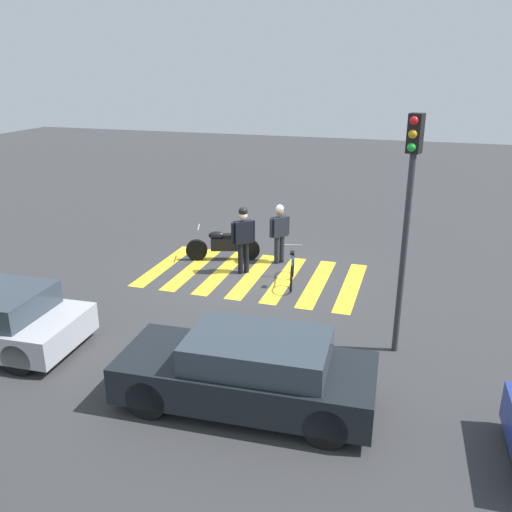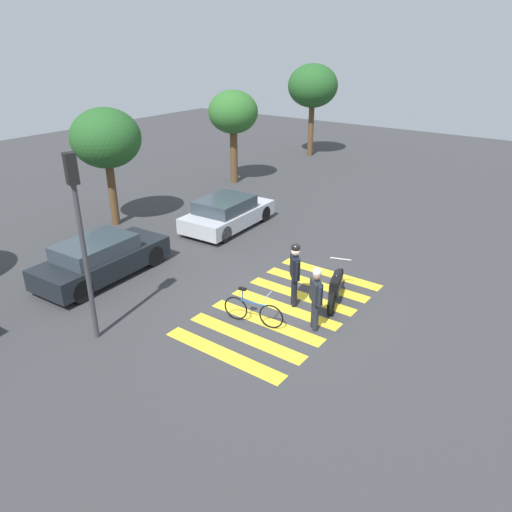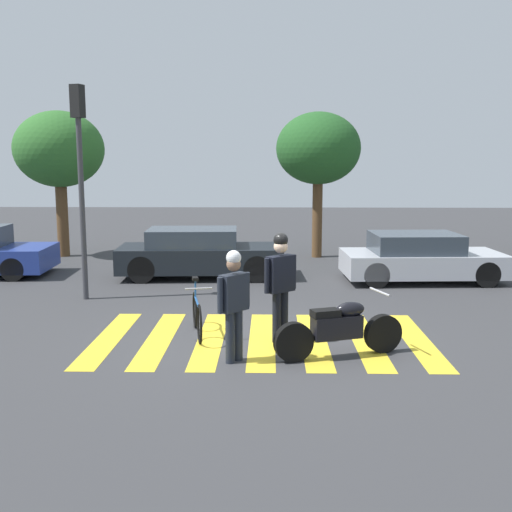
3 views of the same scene
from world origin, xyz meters
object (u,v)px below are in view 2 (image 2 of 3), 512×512
Objects in this scene: traffic_light_pole at (79,221)px; leaning_bicycle at (253,311)px; car_silver_sedan at (227,213)px; officer_on_foot at (316,294)px; officer_by_motorcycle at (295,269)px; police_motorcycle at (336,286)px; car_black_suv at (101,259)px.

leaning_bicycle is at bearing -45.00° from traffic_light_pole.
car_silver_sedan reaches higher than leaning_bicycle.
officer_on_foot is 0.43× the size of car_silver_sedan.
traffic_light_pole reaches higher than officer_by_motorcycle.
officer_by_motorcycle reaches higher than police_motorcycle.
police_motorcycle is 1.11× the size of officer_by_motorcycle.
car_silver_sedan is at bearing -3.92° from car_black_suv.
car_black_suv is 5.77m from car_silver_sedan.
car_black_suv is (-1.33, 6.92, -0.37)m from officer_on_foot.
car_silver_sedan is (5.18, 5.08, 0.22)m from leaning_bicycle.
leaning_bicycle is 4.87m from traffic_light_pole.
traffic_light_pole is at bearing 142.46° from police_motorcycle.
officer_by_motorcycle reaches higher than leaning_bicycle.
leaning_bicycle is 0.38× the size of car_black_suv.
traffic_light_pole reaches higher than officer_on_foot.
police_motorcycle is 0.48× the size of car_black_suv.
officer_by_motorcycle is at bearing -36.46° from traffic_light_pole.
traffic_light_pole reaches higher than car_black_suv.
officer_by_motorcycle is 0.43× the size of car_black_suv.
traffic_light_pole is (-4.33, 3.20, 2.01)m from officer_by_motorcycle.
officer_on_foot is at bearing -50.05° from traffic_light_pole.
officer_by_motorcycle is at bearing -124.23° from car_silver_sedan.
officer_by_motorcycle is 6.20m from car_black_suv.
officer_on_foot is 5.98m from traffic_light_pole.
police_motorcycle is 7.13m from traffic_light_pole.
car_silver_sedan reaches higher than police_motorcycle.
car_black_suv is 1.07× the size of car_silver_sedan.
car_silver_sedan is 0.87× the size of traffic_light_pole.
car_black_suv is at bearing 114.10° from police_motorcycle.
police_motorcycle is 1.25× the size of leaning_bicycle.
police_motorcycle is at bearing -113.91° from car_silver_sedan.
officer_by_motorcycle reaches higher than officer_on_foot.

